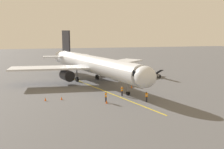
{
  "coord_description": "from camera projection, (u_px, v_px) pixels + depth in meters",
  "views": [
    {
      "loc": [
        7.8,
        58.84,
        11.69
      ],
      "look_at": [
        -2.91,
        9.48,
        3.0
      ],
      "focal_mm": 41.85,
      "sensor_mm": 36.0,
      "label": 1
    }
  ],
  "objects": [
    {
      "name": "ground_plane",
      "position": [
        91.0,
        81.0,
        60.28
      ],
      "size": [
        220.0,
        220.0,
        0.0
      ],
      "primitive_type": "plane",
      "color": "#565659"
    },
    {
      "name": "apron_lead_in_line",
      "position": [
        97.0,
        88.0,
        52.69
      ],
      "size": [
        13.56,
        37.79,
        0.01
      ],
      "primitive_type": "cube",
      "rotation": [
        0.0,
        0.0,
        0.34
      ],
      "color": "yellow",
      "rests_on": "ground"
    },
    {
      "name": "airplane",
      "position": [
        92.0,
        65.0,
        58.02
      ],
      "size": [
        32.81,
        39.07,
        11.5
      ],
      "color": "silver",
      "rests_on": "ground"
    },
    {
      "name": "ground_crew_marshaller",
      "position": [
        147.0,
        97.0,
        42.59
      ],
      "size": [
        0.47,
        0.43,
        1.71
      ],
      "color": "#23232D",
      "rests_on": "ground"
    },
    {
      "name": "ground_crew_wing_walker",
      "position": [
        106.0,
        97.0,
        42.5
      ],
      "size": [
        0.41,
        0.47,
        1.71
      ],
      "color": "#23232D",
      "rests_on": "ground"
    },
    {
      "name": "ground_crew_loader",
      "position": [
        122.0,
        91.0,
        46.64
      ],
      "size": [
        0.47,
        0.43,
        1.71
      ],
      "color": "#23232D",
      "rests_on": "ground"
    },
    {
      "name": "belt_loader_near_nose",
      "position": [
        156.0,
        74.0,
        64.9
      ],
      "size": [
        1.61,
        4.61,
        2.32
      ],
      "color": "#9E9EA3",
      "rests_on": "ground"
    },
    {
      "name": "safety_cone_nose_left",
      "position": [
        107.0,
        102.0,
        41.89
      ],
      "size": [
        0.32,
        0.32,
        0.55
      ],
      "primitive_type": "cone",
      "color": "#F2590F",
      "rests_on": "ground"
    },
    {
      "name": "safety_cone_nose_right",
      "position": [
        62.0,
        98.0,
        44.11
      ],
      "size": [
        0.32,
        0.32,
        0.55
      ],
      "primitive_type": "cone",
      "color": "#F2590F",
      "rests_on": "ground"
    },
    {
      "name": "safety_cone_wing_port",
      "position": [
        132.0,
        87.0,
        53.09
      ],
      "size": [
        0.32,
        0.32,
        0.55
      ],
      "primitive_type": "cone",
      "color": "#F2590F",
      "rests_on": "ground"
    },
    {
      "name": "safety_cone_wing_starboard",
      "position": [
        45.0,
        99.0,
        43.46
      ],
      "size": [
        0.32,
        0.32,
        0.55
      ],
      "primitive_type": "cone",
      "color": "#F2590F",
      "rests_on": "ground"
    }
  ]
}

